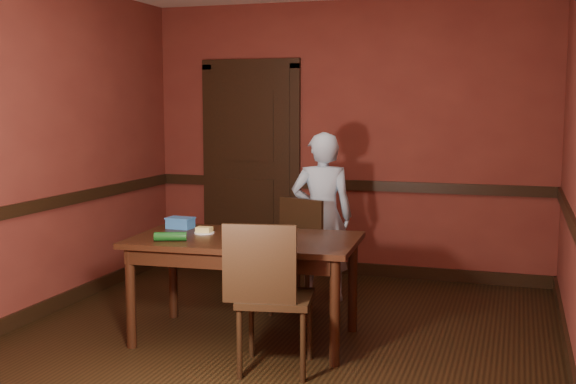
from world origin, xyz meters
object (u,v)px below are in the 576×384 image
Objects in this scene: person at (322,217)px; cheese_saucer at (204,231)px; dining_table at (246,288)px; chair_far at (303,259)px; food_tub at (180,223)px; chair_near at (276,295)px; sandwich_plate at (242,237)px; sauce_jar at (269,237)px.

person is 1.30m from cheese_saucer.
chair_far is (0.22, 0.70, 0.09)m from dining_table.
cheese_saucer is 0.72× the size of food_tub.
sandwich_plate is (-0.39, 0.42, 0.28)m from chair_near.
person is at bearing 89.52° from sauce_jar.
chair_near reaches higher than cheese_saucer.
chair_far is at bearing 75.02° from sandwich_plate.
food_tub reaches higher than sandwich_plate.
chair_near reaches higher than chair_far.
chair_far reaches higher than cheese_saucer.
person is (0.02, 0.51, 0.27)m from chair_far.
cheese_saucer is at bearing 47.47° from person.
food_tub is at bearing -127.99° from chair_far.
dining_table is at bearing 63.08° from person.
sauce_jar is 0.37× the size of food_tub.
food_tub reaches higher than dining_table.
sauce_jar reaches higher than dining_table.
sauce_jar is 0.51× the size of cheese_saucer.
chair_near reaches higher than dining_table.
chair_near reaches higher than sauce_jar.
food_tub is (-0.85, -1.02, 0.06)m from person.
chair_near is 0.97m from cheese_saucer.
food_tub is (-0.26, 0.14, 0.02)m from cheese_saucer.
chair_near reaches higher than food_tub.
chair_near is 12.72× the size of sauce_jar.
sandwich_plate is at bearing -56.67° from chair_near.
person reaches higher than chair_far.
sandwich_plate is (-0.21, -0.79, 0.31)m from chair_far.
person reaches higher than chair_near.
cheese_saucer is at bearing -24.02° from food_tub.
person is 1.32m from sandwich_plate.
chair_near is at bearing 79.61° from person.
dining_table is 10.67× the size of cheese_saucer.
food_tub is at bearing 158.43° from dining_table.
chair_near is (0.18, -1.21, 0.03)m from chair_far.
sauce_jar reaches higher than cheese_saucer.
sandwich_plate is 0.38m from cheese_saucer.
dining_table is at bearing -61.36° from chair_near.
dining_table is 0.50m from sauce_jar.
food_tub is at bearing -44.67° from chair_near.
person reaches higher than cheese_saucer.
sandwich_plate is at bearing -88.40° from dining_table.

